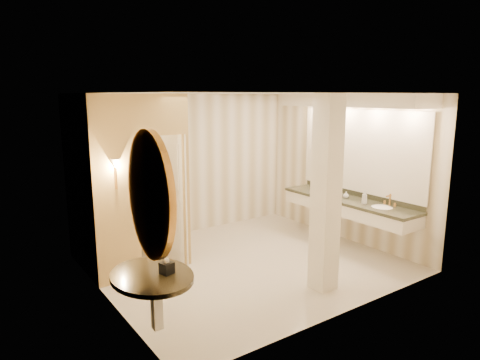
# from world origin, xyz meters

# --- Properties ---
(floor) EXTENTS (4.50, 4.50, 0.00)m
(floor) POSITION_xyz_m (0.00, 0.00, 0.00)
(floor) COLOR beige
(floor) RESTS_ON ground
(ceiling) EXTENTS (4.50, 4.50, 0.00)m
(ceiling) POSITION_xyz_m (0.00, 0.00, 2.70)
(ceiling) COLOR silver
(ceiling) RESTS_ON wall_back
(wall_back) EXTENTS (4.50, 0.02, 2.70)m
(wall_back) POSITION_xyz_m (0.00, 2.00, 1.35)
(wall_back) COLOR white
(wall_back) RESTS_ON floor
(wall_front) EXTENTS (4.50, 0.02, 2.70)m
(wall_front) POSITION_xyz_m (0.00, -2.00, 1.35)
(wall_front) COLOR white
(wall_front) RESTS_ON floor
(wall_left) EXTENTS (0.02, 4.00, 2.70)m
(wall_left) POSITION_xyz_m (-2.25, 0.00, 1.35)
(wall_left) COLOR white
(wall_left) RESTS_ON floor
(wall_right) EXTENTS (0.02, 4.00, 2.70)m
(wall_right) POSITION_xyz_m (2.25, 0.00, 1.35)
(wall_right) COLOR white
(wall_right) RESTS_ON floor
(toilet_closet) EXTENTS (1.50, 1.55, 2.70)m
(toilet_closet) POSITION_xyz_m (-1.13, 0.97, 1.39)
(toilet_closet) COLOR tan
(toilet_closet) RESTS_ON floor
(wall_sconce) EXTENTS (0.14, 0.14, 0.42)m
(wall_sconce) POSITION_xyz_m (-1.93, 0.43, 1.73)
(wall_sconce) COLOR #C68B3F
(wall_sconce) RESTS_ON toilet_closet
(vanity) EXTENTS (0.75, 2.83, 2.09)m
(vanity) POSITION_xyz_m (1.98, -0.36, 1.63)
(vanity) COLOR white
(vanity) RESTS_ON floor
(console_shelf) EXTENTS (1.02, 1.02, 1.96)m
(console_shelf) POSITION_xyz_m (-2.21, -1.40, 1.35)
(console_shelf) COLOR black
(console_shelf) RESTS_ON floor
(pillar) EXTENTS (0.30, 0.30, 2.70)m
(pillar) POSITION_xyz_m (0.35, -1.33, 1.35)
(pillar) COLOR white
(pillar) RESTS_ON floor
(tissue_box) EXTENTS (0.15, 0.15, 0.12)m
(tissue_box) POSITION_xyz_m (-2.10, -1.48, 0.93)
(tissue_box) COLOR black
(tissue_box) RESTS_ON console_shelf
(toilet) EXTENTS (0.63, 0.82, 0.74)m
(toilet) POSITION_xyz_m (-1.55, 1.75, 0.37)
(toilet) COLOR white
(toilet) RESTS_ON floor
(soap_bottle_a) EXTENTS (0.07, 0.07, 0.12)m
(soap_bottle_a) POSITION_xyz_m (1.94, -0.18, 0.93)
(soap_bottle_a) COLOR beige
(soap_bottle_a) RESTS_ON vanity
(soap_bottle_b) EXTENTS (0.12, 0.12, 0.12)m
(soap_bottle_b) POSITION_xyz_m (1.95, -0.31, 0.94)
(soap_bottle_b) COLOR silver
(soap_bottle_b) RESTS_ON vanity
(soap_bottle_c) EXTENTS (0.10, 0.10, 0.24)m
(soap_bottle_c) POSITION_xyz_m (1.86, -0.78, 0.99)
(soap_bottle_c) COLOR #C6B28C
(soap_bottle_c) RESTS_ON vanity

